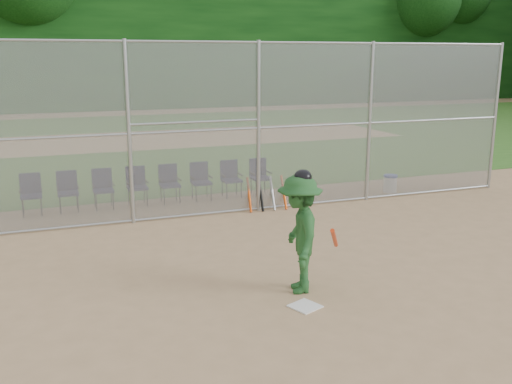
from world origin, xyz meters
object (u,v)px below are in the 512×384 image
object	(u,v)px
batter_at_plate	(299,233)
home_plate	(305,306)
water_cooler	(390,183)
chair_0	(31,195)

from	to	relation	value
batter_at_plate	home_plate	bearing A→B (deg)	-105.51
home_plate	water_cooler	bearing A→B (deg)	47.65
home_plate	batter_at_plate	bearing A→B (deg)	74.49
water_cooler	chair_0	bearing A→B (deg)	173.92
water_cooler	chair_0	world-z (taller)	chair_0
water_cooler	batter_at_plate	bearing A→B (deg)	-134.53
home_plate	chair_0	xyz separation A→B (m)	(-3.83, 6.86, 0.47)
home_plate	chair_0	bearing A→B (deg)	119.21
home_plate	chair_0	world-z (taller)	chair_0
batter_at_plate	chair_0	xyz separation A→B (m)	(-4.00, 6.26, -0.47)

